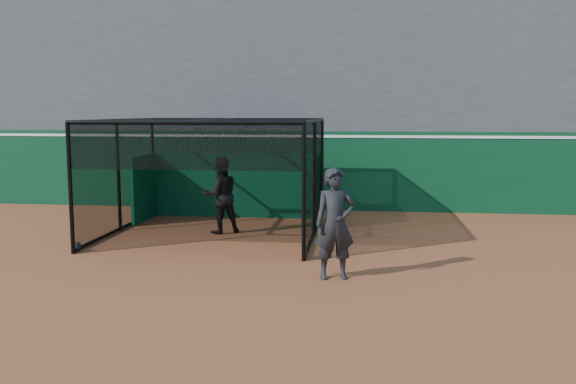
# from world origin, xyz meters

# --- Properties ---
(ground) EXTENTS (120.00, 120.00, 0.00)m
(ground) POSITION_xyz_m (0.00, 0.00, 0.00)
(ground) COLOR brown
(ground) RESTS_ON ground
(outfield_wall) EXTENTS (50.00, 0.50, 2.50)m
(outfield_wall) POSITION_xyz_m (0.00, 8.50, 1.29)
(outfield_wall) COLOR #0B3C20
(outfield_wall) RESTS_ON ground
(grandstand) EXTENTS (50.00, 7.85, 8.95)m
(grandstand) POSITION_xyz_m (0.00, 12.27, 4.48)
(grandstand) COLOR #4C4C4F
(grandstand) RESTS_ON ground
(batting_cage) EXTENTS (5.21, 5.34, 2.89)m
(batting_cage) POSITION_xyz_m (-1.13, 4.20, 1.44)
(batting_cage) COLOR black
(batting_cage) RESTS_ON ground
(batter) EXTENTS (1.20, 1.12, 1.97)m
(batter) POSITION_xyz_m (-1.00, 4.28, 0.98)
(batter) COLOR black
(batter) RESTS_ON ground
(on_deck_player) EXTENTS (0.86, 0.67, 2.09)m
(on_deck_player) POSITION_xyz_m (2.14, 0.30, 1.04)
(on_deck_player) COLOR black
(on_deck_player) RESTS_ON ground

